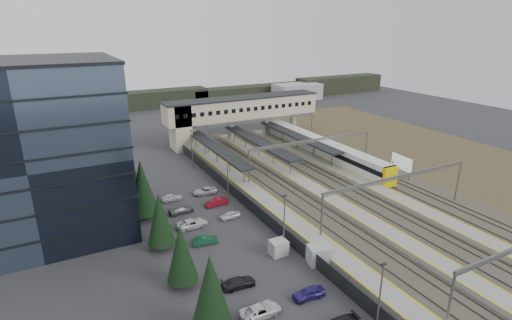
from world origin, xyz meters
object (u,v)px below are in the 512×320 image
office_building (28,153)px  relay_cabin_far (278,247)px  train (321,147)px  relay_cabin_near (319,255)px  footbridge (233,111)px  billboard (401,163)px

office_building → relay_cabin_far: bearing=-36.9°
relay_cabin_far → train: bearing=46.3°
office_building → relay_cabin_near: bearing=-38.6°
office_building → train: bearing=10.1°
office_building → footbridge: office_building is taller
office_building → footbridge: 53.18m
train → billboard: (6.09, -17.75, 0.71)m
office_building → relay_cabin_far: size_ratio=11.08×
office_building → relay_cabin_near: (30.54, -24.40, -11.02)m
relay_cabin_far → footbridge: size_ratio=0.05×
office_building → train: size_ratio=0.57×
office_building → billboard: 63.26m
train → billboard: size_ratio=8.04×
relay_cabin_near → train: (25.46, 34.37, 1.03)m
train → billboard: 18.78m
footbridge → billboard: (18.39, -37.77, -5.02)m
relay_cabin_far → footbridge: bearing=71.7°
relay_cabin_near → train: bearing=53.5°
relay_cabin_near → billboard: bearing=27.8°
relay_cabin_far → footbridge: (16.67, 50.33, 6.93)m
footbridge → train: (12.30, -20.03, -5.73)m
relay_cabin_far → billboard: billboard is taller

